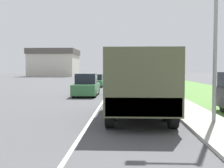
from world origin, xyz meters
name	(u,v)px	position (x,y,z in m)	size (l,w,h in m)	color
ground_plane	(115,83)	(0.00, 40.00, 0.00)	(180.00, 180.00, 0.00)	#4C4C4F
lane_centre_stripe	(115,83)	(0.00, 40.00, 0.00)	(0.12, 120.00, 0.00)	silver
sidewalk_right	(145,83)	(4.50, 40.00, 0.06)	(1.80, 120.00, 0.12)	#ADAAA3
grass_strip_right	(176,83)	(8.90, 40.00, 0.01)	(7.00, 120.00, 0.02)	#56843D
military_truck	(138,81)	(1.96, 10.83, 1.57)	(2.52, 6.60, 2.78)	#545B3D
car_nearest_ahead	(86,86)	(-1.54, 20.35, 0.76)	(1.74, 3.93, 1.72)	#336B3D
car_second_ahead	(96,81)	(-1.95, 31.45, 0.66)	(1.82, 4.42, 1.45)	#336B3D
building_distant	(54,63)	(-18.02, 76.47, 3.78)	(12.62, 12.29, 7.46)	beige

